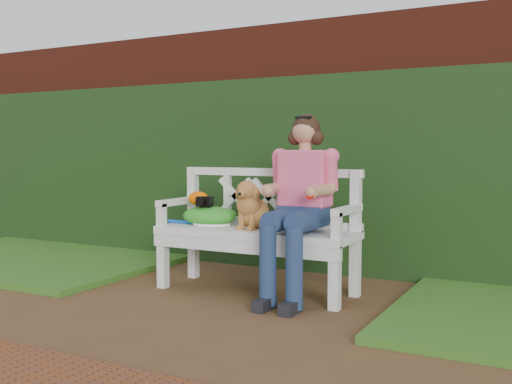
% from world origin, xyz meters
% --- Properties ---
extents(ground, '(60.00, 60.00, 0.00)m').
position_xyz_m(ground, '(0.00, 0.00, 0.00)').
color(ground, '#4D3420').
extents(brick_wall, '(10.00, 0.30, 2.20)m').
position_xyz_m(brick_wall, '(0.00, 1.90, 1.10)').
color(brick_wall, '#5D1F13').
rests_on(brick_wall, ground).
extents(ivy_hedge, '(10.00, 0.18, 1.70)m').
position_xyz_m(ivy_hedge, '(0.00, 1.68, 0.85)').
color(ivy_hedge, '#1C3713').
rests_on(ivy_hedge, ground).
extents(grass_left, '(2.60, 2.00, 0.05)m').
position_xyz_m(grass_left, '(-2.40, 0.90, 0.03)').
color(grass_left, '#2E591C').
rests_on(grass_left, ground).
extents(garden_bench, '(1.60, 0.64, 0.48)m').
position_xyz_m(garden_bench, '(0.05, 0.73, 0.24)').
color(garden_bench, white).
rests_on(garden_bench, ground).
extents(seated_woman, '(0.64, 0.78, 1.25)m').
position_xyz_m(seated_woman, '(0.43, 0.71, 0.62)').
color(seated_woman, '#D53350').
rests_on(seated_woman, ground).
extents(dog, '(0.35, 0.40, 0.36)m').
position_xyz_m(dog, '(0.03, 0.70, 0.66)').
color(dog, '#9B623D').
rests_on(dog, garden_bench).
extents(tennis_racket, '(0.63, 0.39, 0.03)m').
position_xyz_m(tennis_racket, '(-0.34, 0.70, 0.49)').
color(tennis_racket, white).
rests_on(tennis_racket, garden_bench).
extents(green_bag, '(0.46, 0.37, 0.15)m').
position_xyz_m(green_bag, '(-0.37, 0.74, 0.55)').
color(green_bag, '#137418').
rests_on(green_bag, garden_bench).
extents(camera_item, '(0.13, 0.10, 0.08)m').
position_xyz_m(camera_item, '(-0.38, 0.70, 0.67)').
color(camera_item, black).
rests_on(camera_item, green_bag).
extents(baseball_glove, '(0.19, 0.15, 0.11)m').
position_xyz_m(baseball_glove, '(-0.47, 0.74, 0.68)').
color(baseball_glove, '#F45F00').
rests_on(baseball_glove, green_bag).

